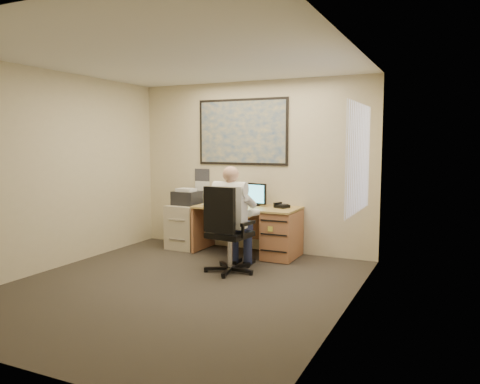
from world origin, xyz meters
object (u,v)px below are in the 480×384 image
at_px(office_chair, 229,248).
at_px(person, 231,219).
at_px(desk, 268,228).
at_px(filing_cabinet, 187,222).

bearing_deg(office_chair, person, 100.83).
bearing_deg(office_chair, desk, 89.87).
height_order(desk, filing_cabinet, desk).
distance_m(filing_cabinet, person, 1.66).
xyz_separation_m(desk, office_chair, (-0.13, -1.08, -0.10)).
bearing_deg(filing_cabinet, desk, 2.55).
height_order(office_chair, person, person).
xyz_separation_m(filing_cabinet, office_chair, (1.30, -1.08, -0.08)).
bearing_deg(person, filing_cabinet, 139.17).
relative_size(desk, office_chair, 1.37).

